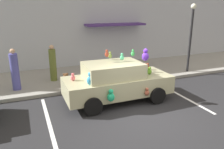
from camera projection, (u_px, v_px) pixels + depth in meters
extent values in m
plane|color=#262628|center=(144.00, 116.00, 7.53)|extent=(60.00, 60.00, 0.00)
cube|color=gray|center=(97.00, 75.00, 11.94)|extent=(24.00, 4.00, 0.15)
cube|color=#B2B7C1|center=(84.00, 13.00, 12.94)|extent=(24.00, 0.30, 6.40)
cube|color=#482D72|center=(115.00, 24.00, 13.26)|extent=(3.60, 1.10, 0.12)
cube|color=silver|center=(181.00, 96.00, 9.27)|extent=(0.12, 3.60, 0.01)
cube|color=silver|center=(48.00, 120.00, 7.32)|extent=(0.12, 3.60, 0.01)
cube|color=#B1AE84|center=(118.00, 85.00, 8.65)|extent=(4.12, 1.64, 0.68)
cube|color=#B1AE84|center=(113.00, 70.00, 8.40)|extent=(2.14, 1.45, 0.56)
cylinder|color=black|center=(137.00, 82.00, 9.94)|extent=(0.64, 0.22, 0.64)
cylinder|color=black|center=(157.00, 95.00, 8.48)|extent=(0.64, 0.22, 0.64)
cylinder|color=black|center=(81.00, 90.00, 9.01)|extent=(0.64, 0.22, 0.64)
cylinder|color=black|center=(93.00, 106.00, 7.56)|extent=(0.64, 0.22, 0.64)
ellipsoid|color=#963723|center=(107.00, 54.00, 8.37)|extent=(0.16, 0.13, 0.19)
sphere|color=#963723|center=(107.00, 51.00, 8.33)|extent=(0.10, 0.10, 0.10)
ellipsoid|color=#A14F3D|center=(145.00, 68.00, 9.28)|extent=(0.20, 0.16, 0.24)
sphere|color=#A14F3D|center=(145.00, 64.00, 9.23)|extent=(0.13, 0.13, 0.13)
ellipsoid|color=#5C2BB8|center=(145.00, 57.00, 8.13)|extent=(0.26, 0.22, 0.31)
sphere|color=#5C2BB8|center=(146.00, 51.00, 8.06)|extent=(0.17, 0.17, 0.17)
ellipsoid|color=#5A9727|center=(149.00, 72.00, 8.82)|extent=(0.18, 0.15, 0.21)
sphere|color=#5A9727|center=(150.00, 68.00, 8.78)|extent=(0.11, 0.11, 0.11)
ellipsoid|color=olive|center=(110.00, 56.00, 8.77)|extent=(0.15, 0.13, 0.18)
sphere|color=olive|center=(110.00, 53.00, 8.73)|extent=(0.10, 0.10, 0.10)
ellipsoid|color=#5BD842|center=(92.00, 72.00, 8.69)|extent=(0.23, 0.19, 0.27)
sphere|color=#5BD842|center=(92.00, 67.00, 8.63)|extent=(0.14, 0.14, 0.14)
ellipsoid|color=#4E1D9A|center=(96.00, 78.00, 8.00)|extent=(0.19, 0.16, 0.23)
sphere|color=#4E1D9A|center=(96.00, 74.00, 7.96)|extent=(0.12, 0.12, 0.12)
ellipsoid|color=#A03F25|center=(148.00, 67.00, 9.48)|extent=(0.17, 0.14, 0.20)
sphere|color=#A03F25|center=(148.00, 64.00, 9.44)|extent=(0.11, 0.11, 0.11)
ellipsoid|color=green|center=(133.00, 54.00, 8.95)|extent=(0.16, 0.13, 0.19)
sphere|color=green|center=(133.00, 51.00, 8.91)|extent=(0.10, 0.10, 0.10)
ellipsoid|color=#E6626C|center=(73.00, 78.00, 8.06)|extent=(0.17, 0.14, 0.20)
sphere|color=#E6626C|center=(73.00, 74.00, 8.02)|extent=(0.11, 0.11, 0.11)
ellipsoid|color=#A14E37|center=(147.00, 93.00, 8.17)|extent=(0.18, 0.15, 0.21)
sphere|color=#A14E37|center=(147.00, 89.00, 8.13)|extent=(0.11, 0.11, 0.11)
ellipsoid|color=#22B076|center=(111.00, 97.00, 7.61)|extent=(0.26, 0.21, 0.31)
sphere|color=#22B076|center=(111.00, 91.00, 7.54)|extent=(0.16, 0.16, 0.16)
ellipsoid|color=green|center=(147.00, 70.00, 9.05)|extent=(0.16, 0.13, 0.19)
sphere|color=green|center=(147.00, 67.00, 9.01)|extent=(0.10, 0.10, 0.10)
ellipsoid|color=#49BE81|center=(122.00, 58.00, 8.51)|extent=(0.16, 0.13, 0.19)
sphere|color=#49BE81|center=(122.00, 54.00, 8.47)|extent=(0.10, 0.10, 0.10)
ellipsoid|color=#A7476F|center=(144.00, 55.00, 8.22)|extent=(0.17, 0.14, 0.20)
sphere|color=#A7476F|center=(145.00, 52.00, 8.18)|extent=(0.11, 0.11, 0.11)
ellipsoid|color=#3792C7|center=(91.00, 80.00, 7.59)|extent=(0.27, 0.22, 0.32)
sphere|color=#3792C7|center=(90.00, 74.00, 7.53)|extent=(0.17, 0.17, 0.17)
ellipsoid|color=#2BAE84|center=(96.00, 72.00, 8.70)|extent=(0.21, 0.17, 0.24)
sphere|color=#2BAE84|center=(96.00, 68.00, 8.65)|extent=(0.13, 0.13, 0.13)
ellipsoid|color=brown|center=(66.00, 82.00, 9.96)|extent=(0.31, 0.26, 0.39)
sphere|color=brown|center=(66.00, 76.00, 9.88)|extent=(0.22, 0.22, 0.22)
sphere|color=brown|center=(64.00, 74.00, 9.82)|extent=(0.09, 0.09, 0.09)
sphere|color=brown|center=(67.00, 74.00, 9.88)|extent=(0.09, 0.09, 0.09)
cylinder|color=black|center=(190.00, 41.00, 11.82)|extent=(0.12, 0.12, 3.29)
sphere|color=#EAEACC|center=(194.00, 6.00, 11.30)|extent=(0.28, 0.28, 0.28)
cylinder|color=#4D4D9E|center=(15.00, 72.00, 9.35)|extent=(0.34, 0.34, 1.56)
sphere|color=tan|center=(12.00, 51.00, 9.10)|extent=(0.21, 0.21, 0.21)
cylinder|color=#5E682C|center=(53.00, 65.00, 10.55)|extent=(0.32, 0.32, 1.51)
sphere|color=tan|center=(51.00, 47.00, 10.30)|extent=(0.21, 0.21, 0.21)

